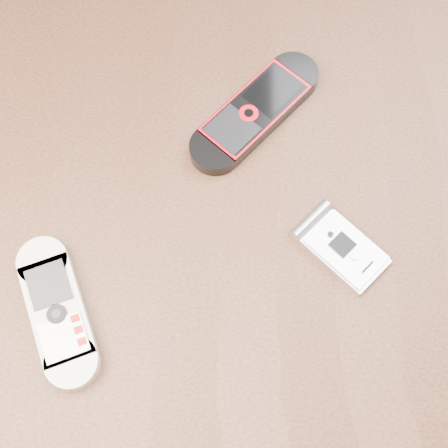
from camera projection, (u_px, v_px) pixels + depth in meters
ground at (222, 365)px, 1.28m from camera, size 4.00×4.00×0.00m
table at (219, 264)px, 0.69m from camera, size 1.20×0.80×0.75m
nokia_white at (57, 311)px, 0.55m from camera, size 0.10×0.15×0.02m
nokia_black_red at (255, 111)px, 0.63m from camera, size 0.15×0.16×0.02m
motorola_razr at (343, 249)px, 0.57m from camera, size 0.10×0.10×0.01m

